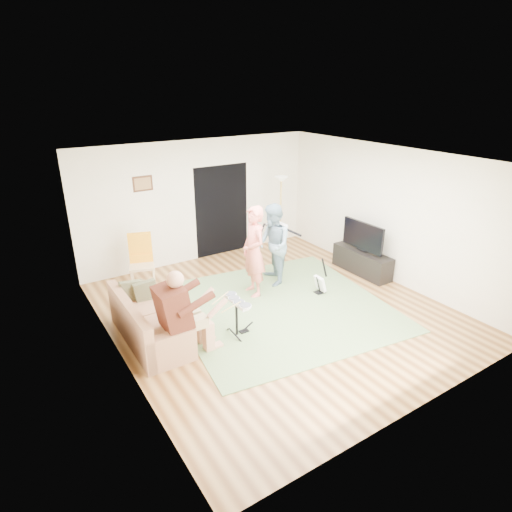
{
  "coord_description": "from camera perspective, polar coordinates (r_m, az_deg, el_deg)",
  "views": [
    {
      "loc": [
        -3.96,
        -5.49,
        3.82
      ],
      "look_at": [
        -0.24,
        0.3,
        1.01
      ],
      "focal_mm": 30.0,
      "sensor_mm": 36.0,
      "label": 1
    }
  ],
  "objects": [
    {
      "name": "guitar_spare",
      "position": [
        8.36,
        8.58,
        -3.64
      ],
      "size": [
        0.26,
        0.23,
        0.73
      ],
      "color": "black",
      "rests_on": "floor"
    },
    {
      "name": "doorway",
      "position": [
        9.99,
        -4.57,
        6.06
      ],
      "size": [
        2.1,
        0.0,
        2.1
      ],
      "primitive_type": "plane",
      "rotation": [
        1.57,
        0.0,
        0.0
      ],
      "color": "black",
      "rests_on": "walls"
    },
    {
      "name": "ceiling",
      "position": [
        6.86,
        3.1,
        12.79
      ],
      "size": [
        6.0,
        6.0,
        0.0
      ],
      "primitive_type": "plane",
      "rotation": [
        3.14,
        0.0,
        0.0
      ],
      "color": "white",
      "rests_on": "walls"
    },
    {
      "name": "floor",
      "position": [
        7.77,
        2.69,
        -7.25
      ],
      "size": [
        6.0,
        6.0,
        0.0
      ],
      "primitive_type": "plane",
      "color": "brown",
      "rests_on": "ground"
    },
    {
      "name": "microphone",
      "position": [
        7.94,
        0.92,
        3.76
      ],
      "size": [
        0.06,
        0.06,
        0.24
      ],
      "primitive_type": null,
      "color": "black",
      "rests_on": "singer"
    },
    {
      "name": "torchiere_lamp",
      "position": [
        9.9,
        3.31,
        7.24
      ],
      "size": [
        0.33,
        0.33,
        1.85
      ],
      "color": "black",
      "rests_on": "floor"
    },
    {
      "name": "television",
      "position": [
        9.17,
        14.07,
        2.64
      ],
      "size": [
        0.06,
        1.07,
        0.58
      ],
      "primitive_type": "cube",
      "color": "black",
      "rests_on": "tv_cabinet"
    },
    {
      "name": "walls",
      "position": [
        7.2,
        2.88,
        2.14
      ],
      "size": [
        5.5,
        6.0,
        2.7
      ],
      "primitive_type": null,
      "color": "silver",
      "rests_on": "floor"
    },
    {
      "name": "drum_kit",
      "position": [
        6.93,
        -2.59,
        -8.45
      ],
      "size": [
        0.36,
        0.65,
        0.66
      ],
      "color": "black",
      "rests_on": "floor"
    },
    {
      "name": "guitarist",
      "position": [
        8.47,
        2.25,
        1.47
      ],
      "size": [
        0.86,
        0.96,
        1.65
      ],
      "primitive_type": "imported",
      "rotation": [
        0.0,
        0.0,
        -1.91
      ],
      "color": "#7090A4",
      "rests_on": "floor"
    },
    {
      "name": "guitar_held",
      "position": [
        8.48,
        3.39,
        3.6
      ],
      "size": [
        0.12,
        0.6,
        0.26
      ],
      "primitive_type": null,
      "rotation": [
        0.0,
        0.0,
        0.0
      ],
      "color": "silver",
      "rests_on": "guitarist"
    },
    {
      "name": "tv_cabinet",
      "position": [
        9.42,
        13.95,
        -0.75
      ],
      "size": [
        0.4,
        1.4,
        0.5
      ],
      "primitive_type": "cube",
      "color": "black",
      "rests_on": "floor"
    },
    {
      "name": "singer",
      "position": [
        7.98,
        -0.3,
        0.57
      ],
      "size": [
        0.5,
        0.69,
        1.75
      ],
      "primitive_type": "imported",
      "rotation": [
        0.0,
        0.0,
        -1.7
      ],
      "color": "#F17568",
      "rests_on": "floor"
    },
    {
      "name": "sofa",
      "position": [
        7.03,
        -14.5,
        -9.09
      ],
      "size": [
        0.76,
        1.85,
        0.75
      ],
      "color": "#A77553",
      "rests_on": "floor"
    },
    {
      "name": "picture_frame",
      "position": [
        9.11,
        -14.87,
        9.31
      ],
      "size": [
        0.42,
        0.03,
        0.32
      ],
      "primitive_type": "cube",
      "color": "#3F2314",
      "rests_on": "walls"
    },
    {
      "name": "area_rug",
      "position": [
        7.88,
        3.29,
        -6.74
      ],
      "size": [
        4.1,
        4.07,
        0.02
      ],
      "primitive_type": "cube",
      "rotation": [
        0.0,
        0.0,
        -0.13
      ],
      "color": "#607E4D",
      "rests_on": "floor"
    },
    {
      "name": "window_blinds",
      "position": [
        6.25,
        -19.22,
        -0.4
      ],
      "size": [
        0.0,
        2.05,
        2.05
      ],
      "primitive_type": "plane",
      "rotation": [
        1.57,
        0.0,
        1.57
      ],
      "color": "brown",
      "rests_on": "walls"
    },
    {
      "name": "drummer",
      "position": [
        6.47,
        -9.35,
        -8.6
      ],
      "size": [
        0.89,
        0.5,
        1.37
      ],
      "color": "#542417",
      "rests_on": "sofa"
    },
    {
      "name": "dining_chair",
      "position": [
        8.68,
        -14.99,
        -1.82
      ],
      "size": [
        0.59,
        0.62,
        1.11
      ],
      "rotation": [
        0.0,
        0.0,
        -0.32
      ],
      "color": "#D2B589",
      "rests_on": "floor"
    }
  ]
}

